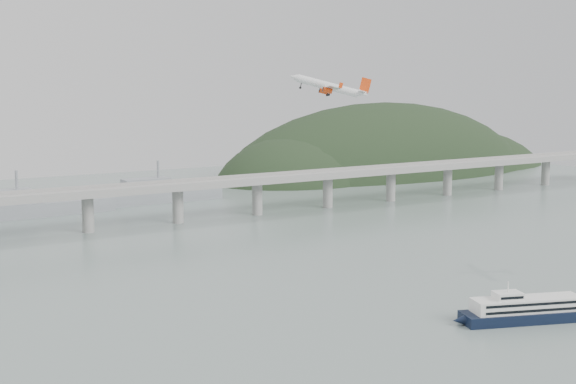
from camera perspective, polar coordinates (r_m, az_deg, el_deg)
ground at (r=248.41m, az=6.87°, el=-9.77°), size 900.00×900.00×0.00m
bridge at (r=415.07m, az=-10.85°, el=-0.15°), size 800.00×22.00×23.90m
headland at (r=680.68m, az=7.96°, el=-0.07°), size 365.00×155.00×156.00m
ferry at (r=261.34m, az=17.27°, el=-8.35°), size 68.15×30.97×13.39m
airliner at (r=301.98m, az=3.12°, el=7.79°), size 30.02×28.39×10.49m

